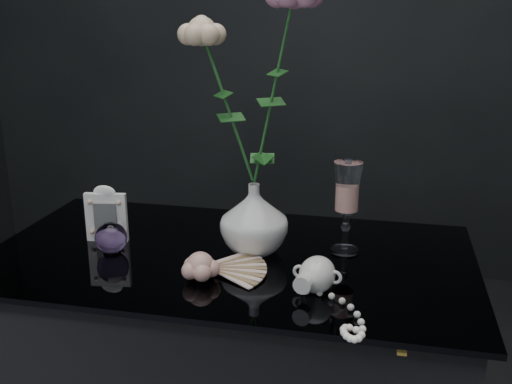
% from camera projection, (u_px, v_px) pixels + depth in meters
% --- Properties ---
extents(vase, '(0.15, 0.15, 0.15)m').
position_uv_depth(vase, '(254.00, 218.00, 1.30)').
color(vase, white).
rests_on(vase, table).
extents(wine_glass, '(0.07, 0.07, 0.20)m').
position_uv_depth(wine_glass, '(346.00, 208.00, 1.29)').
color(wine_glass, white).
rests_on(wine_glass, table).
extents(picture_frame, '(0.11, 0.09, 0.13)m').
position_uv_depth(picture_frame, '(106.00, 213.00, 1.36)').
color(picture_frame, white).
rests_on(picture_frame, table).
extents(paperweight, '(0.08, 0.08, 0.07)m').
position_uv_depth(paperweight, '(111.00, 238.00, 1.30)').
color(paperweight, '#936CB0').
rests_on(paperweight, table).
extents(paper_fan, '(0.24, 0.20, 0.02)m').
position_uv_depth(paper_fan, '(213.00, 267.00, 1.21)').
color(paper_fan, beige).
rests_on(paper_fan, table).
extents(loose_rose, '(0.15, 0.18, 0.06)m').
position_uv_depth(loose_rose, '(200.00, 266.00, 1.18)').
color(loose_rose, '#DFA090').
rests_on(loose_rose, table).
extents(pearl_jar, '(0.27, 0.28, 0.07)m').
position_uv_depth(pearl_jar, '(317.00, 273.00, 1.13)').
color(pearl_jar, white).
rests_on(pearl_jar, table).
extents(roses, '(0.27, 0.12, 0.48)m').
position_uv_depth(roses, '(254.00, 78.00, 1.21)').
color(roses, beige).
rests_on(roses, vase).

